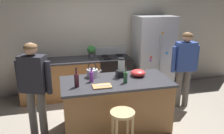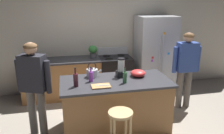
{
  "view_description": "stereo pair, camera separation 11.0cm",
  "coord_description": "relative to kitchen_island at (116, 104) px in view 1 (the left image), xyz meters",
  "views": [
    {
      "loc": [
        -0.92,
        -3.48,
        2.27
      ],
      "look_at": [
        0.0,
        0.3,
        1.06
      ],
      "focal_mm": 36.08,
      "sensor_mm": 36.0,
      "label": 1
    },
    {
      "loc": [
        -0.82,
        -3.5,
        2.27
      ],
      "look_at": [
        0.0,
        0.3,
        1.06
      ],
      "focal_mm": 36.08,
      "sensor_mm": 36.0,
      "label": 2
    }
  ],
  "objects": [
    {
      "name": "stove_range",
      "position": [
        0.34,
        1.52,
        0.01
      ],
      "size": [
        0.76,
        0.65,
        1.09
      ],
      "color": "black",
      "rests_on": "ground_plane"
    },
    {
      "name": "potted_plant",
      "position": [
        -0.18,
        1.55,
        0.63
      ],
      "size": [
        0.2,
        0.2,
        0.3
      ],
      "color": "#4C4C51",
      "rests_on": "back_counter_run"
    },
    {
      "name": "back_wall",
      "position": [
        0.0,
        1.95,
        0.89
      ],
      "size": [
        8.0,
        0.1,
        2.7
      ],
      "primitive_type": "cube",
      "color": "beige",
      "rests_on": "ground_plane"
    },
    {
      "name": "blender_appliance",
      "position": [
        0.14,
        0.18,
        0.6
      ],
      "size": [
        0.17,
        0.17,
        0.34
      ],
      "color": "black",
      "rests_on": "kitchen_island"
    },
    {
      "name": "refrigerator",
      "position": [
        1.33,
        1.5,
        0.47
      ],
      "size": [
        0.9,
        0.73,
        1.85
      ],
      "color": "#B7BABF",
      "rests_on": "ground_plane"
    },
    {
      "name": "cutting_board",
      "position": [
        -0.29,
        -0.22,
        0.46
      ],
      "size": [
        0.3,
        0.2,
        0.02
      ],
      "primitive_type": "cube",
      "color": "#B7844C",
      "rests_on": "kitchen_island"
    },
    {
      "name": "person_by_sink_right",
      "position": [
        1.59,
        0.49,
        0.51
      ],
      "size": [
        0.59,
        0.24,
        1.61
      ],
      "color": "#66605B",
      "rests_on": "ground_plane"
    },
    {
      "name": "back_counter_run",
      "position": [
        -0.8,
        1.55,
        -0.0
      ],
      "size": [
        2.0,
        0.64,
        0.91
      ],
      "color": "#9E6B3D",
      "rests_on": "ground_plane"
    },
    {
      "name": "chef_knife",
      "position": [
        -0.27,
        -0.22,
        0.48
      ],
      "size": [
        0.22,
        0.07,
        0.01
      ],
      "primitive_type": "cube",
      "rotation": [
        0.0,
        0.0,
        -0.16
      ],
      "color": "#B7BABF",
      "rests_on": "cutting_board"
    },
    {
      "name": "bottle_wine",
      "position": [
        -0.68,
        -0.12,
        0.57
      ],
      "size": [
        0.08,
        0.08,
        0.32
      ],
      "color": "#471923",
      "rests_on": "kitchen_island"
    },
    {
      "name": "kitchen_island",
      "position": [
        0.0,
        0.0,
        0.0
      ],
      "size": [
        1.87,
        0.91,
        0.91
      ],
      "color": "#9E6B3D",
      "rests_on": "ground_plane"
    },
    {
      "name": "mixing_bowl",
      "position": [
        0.44,
        0.12,
        0.51
      ],
      "size": [
        0.27,
        0.27,
        0.12
      ],
      "primitive_type": "ellipsoid",
      "color": "red",
      "rests_on": "kitchen_island"
    },
    {
      "name": "tea_kettle",
      "position": [
        -0.36,
        0.28,
        0.53
      ],
      "size": [
        0.28,
        0.2,
        0.27
      ],
      "color": "#B7BABF",
      "rests_on": "kitchen_island"
    },
    {
      "name": "ground_plane",
      "position": [
        0.0,
        0.0,
        -0.46
      ],
      "size": [
        14.0,
        14.0,
        0.0
      ],
      "primitive_type": "plane",
      "color": "#9E9384"
    },
    {
      "name": "bottle_olive_oil",
      "position": [
        0.12,
        -0.14,
        0.55
      ],
      "size": [
        0.07,
        0.07,
        0.28
      ],
      "color": "#2D6638",
      "rests_on": "kitchen_island"
    },
    {
      "name": "bar_stool",
      "position": [
        -0.09,
        -0.71,
        0.08
      ],
      "size": [
        0.36,
        0.36,
        0.7
      ],
      "color": "tan",
      "rests_on": "ground_plane"
    },
    {
      "name": "bottle_soda",
      "position": [
        -0.42,
        0.05,
        0.55
      ],
      "size": [
        0.07,
        0.07,
        0.26
      ],
      "color": "purple",
      "rests_on": "kitchen_island"
    },
    {
      "name": "person_by_island_left",
      "position": [
        -1.33,
        0.06,
        0.52
      ],
      "size": [
        0.58,
        0.36,
        1.62
      ],
      "color": "#66605B",
      "rests_on": "ground_plane"
    }
  ]
}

